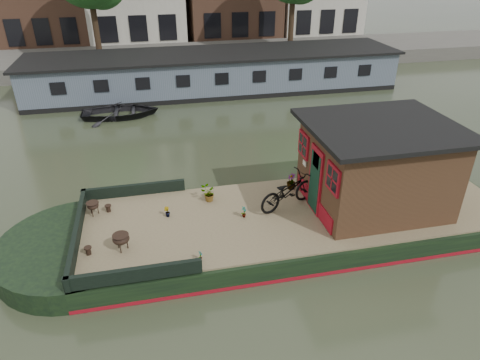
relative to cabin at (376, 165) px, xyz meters
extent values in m
plane|color=#27301E|center=(-2.19, 0.00, -1.88)|extent=(120.00, 120.00, 0.00)
cube|color=black|center=(-2.19, 0.00, -1.58)|extent=(12.00, 4.00, 0.60)
cylinder|color=black|center=(-8.19, 0.00, -1.58)|extent=(4.00, 4.00, 0.60)
cube|color=maroon|center=(-2.19, 0.00, -1.82)|extent=(12.02, 4.02, 0.10)
cube|color=olive|center=(-2.19, 0.00, -1.25)|extent=(11.80, 3.80, 0.05)
cube|color=black|center=(-8.11, 0.00, -1.05)|extent=(0.12, 4.00, 0.35)
cube|color=black|center=(-6.69, 1.92, -1.05)|extent=(3.00, 0.12, 0.35)
cube|color=black|center=(-6.69, -1.92, -1.05)|extent=(3.00, 0.12, 0.35)
cube|color=black|center=(0.01, 0.00, -0.08)|extent=(3.50, 3.00, 2.30)
cube|color=black|center=(0.01, 0.00, 1.13)|extent=(4.00, 3.50, 0.12)
cube|color=maroon|center=(-1.77, 0.00, -0.28)|extent=(0.06, 0.80, 1.90)
cube|color=black|center=(-1.79, 0.00, -0.33)|extent=(0.04, 0.64, 1.70)
cube|color=maroon|center=(-1.77, -1.05, 0.32)|extent=(0.06, 0.72, 0.72)
cube|color=maroon|center=(-1.77, 1.05, 0.32)|extent=(0.06, 0.72, 0.72)
imported|color=black|center=(-2.43, 0.33, -0.73)|extent=(2.00, 1.34, 1.00)
imported|color=#995E2B|center=(-3.75, 0.04, -1.06)|extent=(0.21, 0.22, 0.34)
imported|color=brown|center=(-5.81, 0.53, -1.08)|extent=(0.21, 0.20, 0.29)
imported|color=maroon|center=(-4.57, 1.09, -0.99)|extent=(0.47, 0.42, 0.48)
imported|color=brown|center=(-1.99, 1.27, -0.97)|extent=(0.32, 0.32, 0.51)
imported|color=maroon|center=(-5.17, -1.53, -1.10)|extent=(0.12, 0.15, 0.26)
cylinder|color=black|center=(-7.41, 1.14, -1.13)|extent=(0.18, 0.18, 0.20)
cylinder|color=black|center=(-7.79, -0.72, -1.12)|extent=(0.18, 0.18, 0.21)
imported|color=black|center=(-7.36, 10.75, -1.50)|extent=(3.64, 2.62, 0.75)
cube|color=#515B6D|center=(-2.19, 14.00, -0.88)|extent=(20.00, 4.00, 2.00)
cube|color=black|center=(-2.19, 14.00, 0.17)|extent=(20.40, 4.40, 0.12)
cube|color=black|center=(-2.19, 14.00, -1.76)|extent=(20.00, 4.05, 0.24)
cube|color=#47443F|center=(-2.19, 20.50, -1.43)|extent=(60.00, 6.00, 0.90)
cylinder|color=#332316|center=(-8.69, 19.00, 1.02)|extent=(0.36, 0.36, 4.00)
cylinder|color=#332316|center=(3.81, 19.00, 1.02)|extent=(0.36, 0.36, 4.00)
camera|label=1|loc=(-5.98, -9.53, 5.33)|focal=32.00mm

